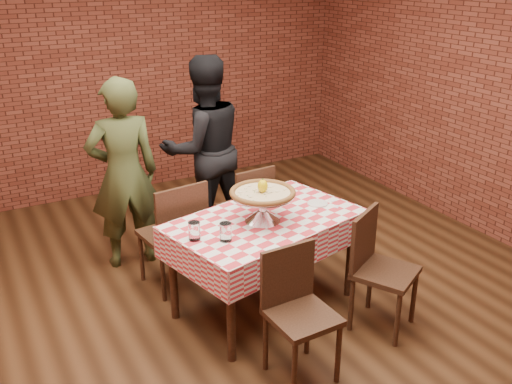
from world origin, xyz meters
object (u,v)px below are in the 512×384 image
table (265,264)px  chair_far_left (172,233)px  water_glass_right (194,231)px  pizza (263,193)px  water_glass_left (226,232)px  chair_far_right (245,210)px  chair_near_right (386,274)px  pizza_stand (263,207)px  diner_black (204,149)px  diner_olive (124,174)px  chair_near_left (302,319)px  condiment_caddy (245,194)px

table → chair_far_left: (-0.50, 0.66, 0.09)m
water_glass_right → pizza: bearing=4.6°
water_glass_left → chair_far_right: bearing=56.5°
table → chair_near_right: chair_near_right is taller
pizza_stand → diner_black: 1.45m
water_glass_left → chair_far_left: (-0.08, 0.85, -0.35)m
water_glass_left → table: bearing=24.2°
water_glass_right → chair_near_right: bearing=-25.3°
water_glass_right → chair_far_right: size_ratio=0.15×
pizza_stand → diner_olive: diner_olive is taller
chair_far_left → chair_far_right: size_ratio=1.07×
pizza_stand → pizza: bearing=0.0°
water_glass_left → chair_near_left: 0.78m
chair_far_left → chair_near_right: bearing=123.4°
pizza_stand → condiment_caddy: 0.36m
condiment_caddy → chair_near_left: bearing=-112.0°
chair_far_left → diner_olive: size_ratio=0.56×
table → diner_olive: 1.47m
chair_far_right → diner_black: diner_black is taller
chair_near_right → diner_black: size_ratio=0.51×
water_glass_right → chair_far_right: water_glass_right is taller
water_glass_right → chair_far_right: 1.32m
water_glass_left → water_glass_right: bearing=147.4°
water_glass_left → chair_near_right: bearing=-24.0°
pizza → pizza_stand: bearing=0.0°
chair_near_left → diner_olive: 2.12m
table → pizza: bearing=-143.8°
pizza_stand → chair_far_right: pizza_stand is taller
water_glass_right → condiment_caddy: bearing=33.8°
pizza → chair_near_right: pizza is taller
table → water_glass_left: size_ratio=10.76×
water_glass_right → diner_black: (0.73, 1.48, 0.05)m
pizza_stand → pizza: (0.00, 0.00, 0.11)m
table → chair_far_left: bearing=126.7°
water_glass_left → chair_near_left: (0.22, -0.64, -0.39)m
table → condiment_caddy: condiment_caddy is taller
water_glass_left → diner_olive: size_ratio=0.08×
pizza_stand → chair_near_left: size_ratio=0.54×
water_glass_left → condiment_caddy: (0.42, 0.52, 0.01)m
pizza → diner_black: 1.45m
diner_black → water_glass_left: bearing=71.3°
condiment_caddy → diner_black: diner_black is taller
chair_far_left → diner_olive: diner_olive is taller
pizza_stand → chair_near_left: bearing=-101.2°
table → water_glass_left: 0.64m
chair_near_right → table: bearing=105.7°
chair_far_left → diner_olive: (-0.21, 0.54, 0.37)m
table → pizza_stand: size_ratio=2.94×
table → chair_near_left: (-0.19, -0.82, 0.06)m
chair_far_left → diner_black: 1.06m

